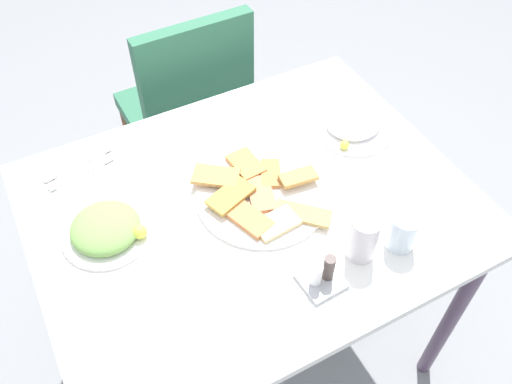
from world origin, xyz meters
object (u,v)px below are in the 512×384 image
Objects in this scene: soda_can at (363,238)px; paper_napkin at (80,169)px; dining_table at (252,224)px; fork at (82,173)px; drinking_glass at (403,231)px; pide_platter at (261,194)px; condiment_caddy at (322,276)px; salad_plate_rice at (353,125)px; salad_plate_greens at (106,229)px; spoon at (78,164)px; dining_chair at (190,106)px.

paper_napkin is (-0.50, 0.57, -0.06)m from soda_can.
dining_table is 5.79× the size of fork.
drinking_glass is at bearing -47.92° from dining_table.
drinking_glass is 0.52× the size of fork.
pide_platter is 0.28m from condiment_caddy.
dining_table is at bearing -51.67° from fork.
paper_napkin is at bearing 131.35° from soda_can.
salad_plate_rice is 1.86× the size of paper_napkin.
soda_can is at bearing -64.75° from pide_platter.
salad_plate_greens reaches higher than paper_napkin.
drinking_glass reaches higher than paper_napkin.
drinking_glass reaches higher than salad_plate_greens.
salad_plate_greens is at bearing 168.31° from dining_table.
drinking_glass is (0.25, -0.28, 0.14)m from dining_table.
condiment_caddy is (-0.12, -0.02, -0.04)m from soda_can.
salad_plate_greens is at bearing -90.00° from paper_napkin.
pide_platter is 1.49× the size of salad_plate_rice.
spoon is (-0.60, 0.61, -0.04)m from drinking_glass.
soda_can is 0.13m from condiment_caddy.
pide_platter is at bearing -96.33° from dining_chair.
spoon is (0.00, 0.04, 0.00)m from fork.
drinking_glass is (0.22, -0.28, 0.04)m from pide_platter.
dining_chair is 3.99× the size of salad_plate_rice.
drinking_glass reaches higher than condiment_caddy.
soda_can reaches higher than spoon.
dining_table is at bearing -171.67° from pide_platter.
fork is at bearing 123.50° from condiment_caddy.
salad_plate_greens reaches higher than spoon.
paper_napkin is at bearing 90.00° from salad_plate_greens.
salad_plate_greens reaches higher than dining_table.
salad_plate_greens is 2.43× the size of condiment_caddy.
pide_platter reaches higher than dining_table.
salad_plate_rice is at bearing 16.42° from pide_platter.
fork reaches higher than paper_napkin.
pide_platter is 2.84× the size of soda_can.
soda_can reaches higher than salad_plate_greens.
condiment_caddy is (-0.35, -0.39, 0.01)m from salad_plate_rice.
soda_can reaches higher than drinking_glass.
salad_plate_rice is 0.52m from condiment_caddy.
dining_chair is 7.62× the size of soda_can.
dining_chair is 1.03m from drinking_glass.
condiment_caddy reaches higher than paper_napkin.
dining_chair reaches higher than paper_napkin.
salad_plate_rice is at bearing 47.75° from condiment_caddy.
spoon is at bearing 121.92° from condiment_caddy.
dining_chair reaches higher than drinking_glass.
spoon is at bearing 130.47° from soda_can.
fork is 1.97× the size of condiment_caddy.
fork and spoon have the same top height.
fork is at bearing 139.89° from dining_table.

